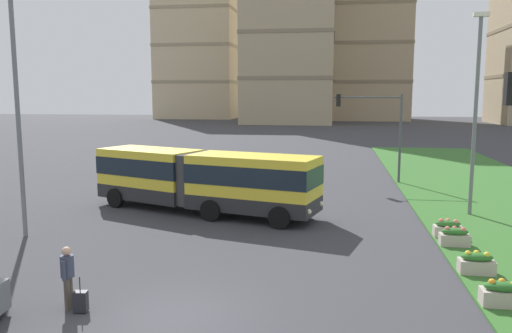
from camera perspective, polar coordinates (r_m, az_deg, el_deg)
ground_plane at (r=14.05m, az=-9.11°, el=-16.43°), size 260.00×260.00×0.00m
articulated_bus at (r=25.23m, az=-6.03°, el=-1.46°), size 11.95×6.10×3.00m
pedestrian_crossing at (r=14.98m, az=-20.35°, el=-11.13°), size 0.36×0.58×1.74m
rolling_suitcase at (r=14.85m, az=-19.04°, el=-14.08°), size 0.39×0.29×0.97m
flower_planter_0 at (r=15.81m, az=25.85°, el=-12.65°), size 1.10×0.56×0.74m
flower_planter_1 at (r=18.14m, az=23.47°, el=-9.86°), size 1.10×0.56×0.74m
flower_planter_2 at (r=21.04m, az=21.35°, el=-7.31°), size 1.10×0.56×0.74m
flower_planter_3 at (r=22.20m, az=20.68°, el=-6.49°), size 1.10×0.56×0.74m
traffic_light_far_right at (r=34.29m, az=13.45°, el=4.92°), size 4.42×0.28×5.83m
streetlight_left at (r=22.52m, az=-25.19°, el=6.61°), size 0.70×0.28×10.16m
streetlight_median at (r=26.16m, az=23.39°, el=6.12°), size 0.70×0.28×9.54m
apartment_tower_west at (r=131.83m, az=-6.37°, el=14.81°), size 19.08×18.09×42.87m
apartment_tower_centre at (r=124.81m, az=11.61°, el=14.81°), size 22.11×19.22×41.70m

